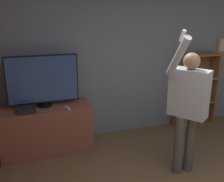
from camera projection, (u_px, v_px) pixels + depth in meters
The scene contains 7 objects.
wall_back at pixel (129, 60), 4.69m from camera, with size 6.62×0.09×2.70m.
tv_ledge at pixel (47, 129), 4.20m from camera, with size 1.41×0.53×0.76m.
television at pixel (43, 81), 4.00m from camera, with size 1.08×0.22×0.81m.
game_console at pixel (27, 110), 3.88m from camera, with size 0.26×0.23×0.07m.
remote_loose at pixel (67, 108), 4.02m from camera, with size 0.09×0.14×0.02m.
bookshelf at pixel (191, 93), 5.10m from camera, with size 0.83×0.28×1.43m.
person at pixel (188, 102), 3.46m from camera, with size 0.64×0.59×2.01m.
Camera 1 is at (-1.72, -1.68, 2.22)m, focal length 42.00 mm.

